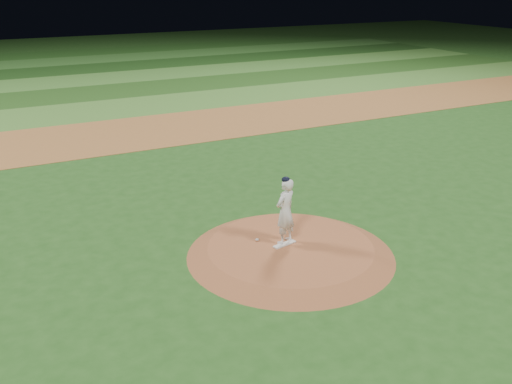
{
  "coord_description": "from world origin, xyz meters",
  "views": [
    {
      "loc": [
        -7.01,
        -11.63,
        7.0
      ],
      "look_at": [
        0.0,
        2.0,
        1.1
      ],
      "focal_mm": 40.0,
      "sensor_mm": 36.0,
      "label": 1
    }
  ],
  "objects_px": {
    "pitcher_on_mound": "(285,211)",
    "pitching_rubber": "(284,244)",
    "pitchers_mound": "(290,250)",
    "rosin_bag": "(257,240)"
  },
  "relations": [
    {
      "from": "pitcher_on_mound",
      "to": "pitching_rubber",
      "type": "bearing_deg",
      "value": -120.78
    },
    {
      "from": "pitching_rubber",
      "to": "pitchers_mound",
      "type": "bearing_deg",
      "value": -66.17
    },
    {
      "from": "pitching_rubber",
      "to": "rosin_bag",
      "type": "height_order",
      "value": "rosin_bag"
    },
    {
      "from": "pitchers_mound",
      "to": "pitcher_on_mound",
      "type": "xyz_separation_m",
      "value": [
        -0.03,
        0.27,
        1.04
      ]
    },
    {
      "from": "pitching_rubber",
      "to": "pitcher_on_mound",
      "type": "relative_size",
      "value": 0.37
    },
    {
      "from": "pitchers_mound",
      "to": "pitcher_on_mound",
      "type": "relative_size",
      "value": 2.94
    },
    {
      "from": "pitchers_mound",
      "to": "rosin_bag",
      "type": "bearing_deg",
      "value": 132.39
    },
    {
      "from": "pitchers_mound",
      "to": "rosin_bag",
      "type": "height_order",
      "value": "rosin_bag"
    },
    {
      "from": "pitchers_mound",
      "to": "pitcher_on_mound",
      "type": "height_order",
      "value": "pitcher_on_mound"
    },
    {
      "from": "pitchers_mound",
      "to": "rosin_bag",
      "type": "xyz_separation_m",
      "value": [
        -0.64,
        0.7,
        0.15
      ]
    }
  ]
}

